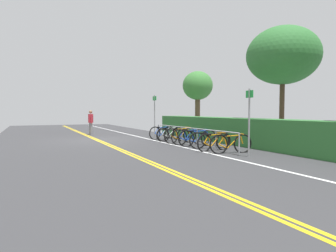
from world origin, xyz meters
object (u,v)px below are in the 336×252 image
bicycle_2 (173,135)px  sign_post_near (155,112)px  bicycle_5 (198,138)px  sign_post_far (249,116)px  bicycle_0 (162,133)px  pedestrian (91,121)px  bike_rack (189,132)px  bicycle_1 (170,134)px  bicycle_4 (190,137)px  bicycle_3 (181,135)px  bicycle_8 (231,144)px  tree_mid (283,56)px  tree_near_left (198,87)px  bicycle_6 (210,140)px  bicycle_7 (214,142)px

bicycle_2 → sign_post_near: sign_post_near is taller
bicycle_5 → sign_post_far: 3.44m
bicycle_0 → sign_post_far: size_ratio=0.74×
pedestrian → sign_post_far: 11.89m
bicycle_0 → bike_rack: bearing=0.5°
sign_post_near → bicycle_1: bearing=3.9°
bicycle_0 → bicycle_4: bearing=0.2°
bicycle_3 → sign_post_near: 3.50m
bike_rack → bicycle_8: bike_rack is taller
bicycle_3 → bicycle_5: size_ratio=1.03×
bicycle_8 → tree_mid: tree_mid is taller
bicycle_2 → bicycle_1: bearing=166.2°
bicycle_5 → tree_mid: bearing=76.6°
tree_mid → bicycle_3: bearing=-121.1°
bicycle_2 → bicycle_8: bicycle_8 is taller
bike_rack → bicycle_2: size_ratio=4.22×
tree_near_left → bicycle_2: bearing=-43.2°
bicycle_0 → tree_mid: bearing=41.1°
bicycle_0 → bicycle_5: 3.64m
bicycle_2 → bicycle_3: 0.79m
bicycle_0 → bicycle_6: size_ratio=0.98×
bicycle_1 → bicycle_5: 2.99m
bike_rack → sign_post_far: sign_post_far is taller
bicycle_6 → sign_post_near: (-5.63, -0.10, 1.13)m
sign_post_near → tree_near_left: 4.68m
bicycle_3 → sign_post_near: (-3.32, 0.04, 1.09)m
bicycle_7 → pedestrian: bearing=-163.5°
bicycle_1 → bicycle_6: size_ratio=0.98×
bicycle_8 → sign_post_near: bearing=-179.9°
bike_rack → pedestrian: (-7.50, -3.02, 0.32)m
bicycle_2 → sign_post_far: sign_post_far is taller
bicycle_1 → pedestrian: pedestrian is taller
bicycle_0 → bicycle_5: bicycle_5 is taller
bicycle_8 → tree_near_left: bearing=156.0°
bike_rack → tree_mid: size_ratio=1.31×
bike_rack → tree_near_left: (-5.85, 3.98, 2.64)m
bicycle_6 → sign_post_far: size_ratio=0.75×
bicycle_0 → bicycle_1: bicycle_0 is taller
bicycle_7 → tree_near_left: 9.49m
tree_near_left → bicycle_8: bearing=-24.0°
bicycle_7 → tree_mid: bearing=97.6°
bicycle_6 → sign_post_near: bearing=-178.9°
pedestrian → bicycle_6: bearing=19.1°
bicycle_1 → bicycle_3: bicycle_3 is taller
bicycle_1 → sign_post_far: (6.28, -0.12, 1.03)m
bicycle_7 → sign_post_far: size_ratio=0.74×
bicycle_5 → pedestrian: size_ratio=1.13×
bike_rack → sign_post_near: size_ratio=2.89×
bicycle_2 → bicycle_3: bicycle_3 is taller
bicycle_0 → sign_post_near: sign_post_near is taller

